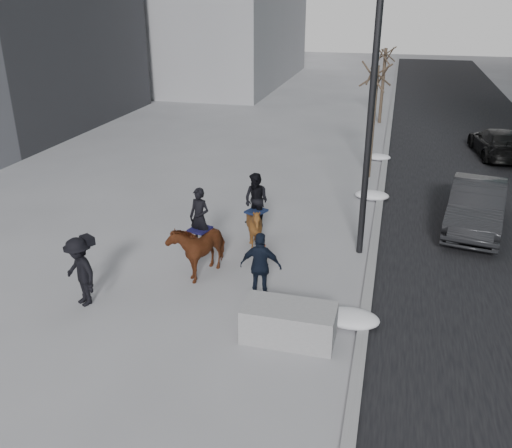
% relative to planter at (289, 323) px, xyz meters
% --- Properties ---
extents(ground, '(120.00, 120.00, 0.00)m').
position_rel_planter_xyz_m(ground, '(-1.42, 1.45, -0.40)').
color(ground, gray).
rests_on(ground, ground).
extents(road, '(8.00, 90.00, 0.01)m').
position_rel_planter_xyz_m(road, '(5.58, 11.45, -0.40)').
color(road, black).
rests_on(road, ground).
extents(curb, '(0.25, 90.00, 0.12)m').
position_rel_planter_xyz_m(curb, '(1.58, 11.45, -0.34)').
color(curb, gray).
rests_on(curb, ground).
extents(planter, '(2.03, 1.03, 0.81)m').
position_rel_planter_xyz_m(planter, '(0.00, 0.00, 0.00)').
color(planter, gray).
rests_on(planter, ground).
extents(car_near, '(2.37, 4.85, 1.53)m').
position_rel_planter_xyz_m(car_near, '(4.60, 7.45, 0.36)').
color(car_near, black).
rests_on(car_near, ground).
extents(car_far, '(2.33, 4.67, 1.30)m').
position_rel_planter_xyz_m(car_far, '(6.51, 16.52, 0.25)').
color(car_far, black).
rests_on(car_far, ground).
extents(tree_near, '(1.20, 1.20, 4.96)m').
position_rel_planter_xyz_m(tree_near, '(0.98, 11.98, 2.08)').
color(tree_near, '#362B1F').
rests_on(tree_near, ground).
extents(tree_far, '(1.20, 1.20, 4.64)m').
position_rel_planter_xyz_m(tree_far, '(0.98, 22.34, 1.92)').
color(tree_far, '#392B22').
rests_on(tree_far, ground).
extents(mounted_left, '(1.29, 1.99, 2.36)m').
position_rel_planter_xyz_m(mounted_left, '(-2.95, 2.44, 0.48)').
color(mounted_left, '#512810').
rests_on(mounted_left, ground).
extents(mounted_right, '(1.67, 1.76, 2.34)m').
position_rel_planter_xyz_m(mounted_right, '(-1.82, 4.11, 0.53)').
color(mounted_right, '#4C240F').
rests_on(mounted_right, ground).
extents(feeder, '(1.05, 0.89, 1.75)m').
position_rel_planter_xyz_m(feeder, '(-1.02, 1.54, 0.47)').
color(feeder, black).
rests_on(feeder, ground).
extents(camera_crew, '(1.31, 1.13, 1.75)m').
position_rel_planter_xyz_m(camera_crew, '(-5.15, 0.19, 0.48)').
color(camera_crew, black).
rests_on(camera_crew, ground).
extents(lamppost, '(0.25, 2.52, 9.09)m').
position_rel_planter_xyz_m(lamppost, '(1.18, 4.98, 4.59)').
color(lamppost, black).
rests_on(lamppost, ground).
extents(snow_piles, '(1.31, 14.43, 0.33)m').
position_rel_planter_xyz_m(snow_piles, '(1.28, 7.05, -0.25)').
color(snow_piles, silver).
rests_on(snow_piles, ground).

